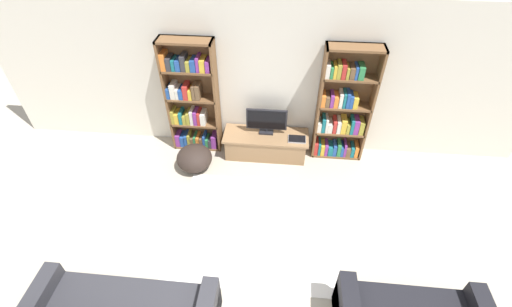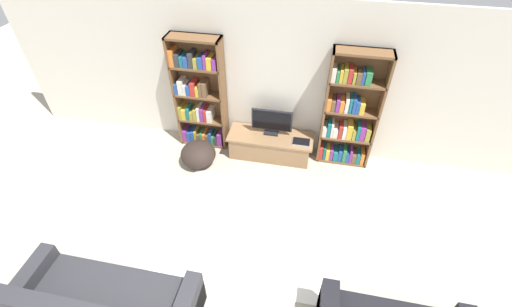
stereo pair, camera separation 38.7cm
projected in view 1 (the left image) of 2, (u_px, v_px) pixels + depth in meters
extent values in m
cube|color=silver|center=(260.00, 79.00, 5.50)|extent=(8.80, 0.06, 2.60)
cube|color=brown|center=(168.00, 97.00, 5.65)|extent=(0.04, 0.30, 2.00)
cube|color=brown|center=(217.00, 100.00, 5.59)|extent=(0.04, 0.30, 2.00)
cube|color=brown|center=(194.00, 94.00, 5.72)|extent=(0.85, 0.04, 2.00)
cube|color=brown|center=(184.00, 40.00, 4.97)|extent=(0.85, 0.30, 0.04)
cube|color=brown|center=(199.00, 144.00, 6.27)|extent=(0.81, 0.30, 0.04)
cube|color=#7F338C|center=(179.00, 138.00, 6.20)|extent=(0.08, 0.24, 0.23)
cube|color=#234C99|center=(183.00, 139.00, 6.20)|extent=(0.07, 0.24, 0.20)
cube|color=#234C99|center=(187.00, 138.00, 6.19)|extent=(0.05, 0.24, 0.23)
cube|color=#9E9333|center=(190.00, 138.00, 6.18)|extent=(0.04, 0.24, 0.25)
cube|color=brown|center=(193.00, 140.00, 6.19)|extent=(0.05, 0.24, 0.18)
cube|color=#2D7F47|center=(196.00, 139.00, 6.18)|extent=(0.04, 0.24, 0.22)
cube|color=orange|center=(199.00, 140.00, 6.18)|extent=(0.05, 0.24, 0.21)
cube|color=brown|center=(202.00, 140.00, 6.18)|extent=(0.06, 0.24, 0.19)
cube|color=#234C99|center=(205.00, 139.00, 6.16)|extent=(0.04, 0.24, 0.24)
cube|color=#2D7F47|center=(208.00, 141.00, 6.18)|extent=(0.05, 0.24, 0.17)
cube|color=#333338|center=(211.00, 141.00, 6.18)|extent=(0.05, 0.24, 0.16)
cube|color=#7F338C|center=(215.00, 140.00, 6.14)|extent=(0.08, 0.24, 0.25)
cube|color=brown|center=(196.00, 122.00, 5.94)|extent=(0.81, 0.30, 0.04)
cube|color=#9E9333|center=(174.00, 115.00, 5.86)|extent=(0.05, 0.24, 0.24)
cube|color=gold|center=(178.00, 116.00, 5.88)|extent=(0.07, 0.24, 0.19)
cube|color=#196B75|center=(182.00, 116.00, 5.86)|extent=(0.05, 0.24, 0.22)
cube|color=#9E9333|center=(186.00, 117.00, 5.88)|extent=(0.06, 0.24, 0.16)
cube|color=#9E9333|center=(189.00, 116.00, 5.86)|extent=(0.06, 0.24, 0.21)
cube|color=silver|center=(193.00, 115.00, 5.84)|extent=(0.05, 0.24, 0.26)
cube|color=#7F338C|center=(196.00, 116.00, 5.84)|extent=(0.06, 0.24, 0.25)
cube|color=#B72D28|center=(200.00, 116.00, 5.84)|extent=(0.05, 0.24, 0.23)
cube|color=silver|center=(204.00, 117.00, 5.83)|extent=(0.08, 0.24, 0.22)
cube|color=brown|center=(192.00, 97.00, 5.61)|extent=(0.81, 0.30, 0.04)
cube|color=#234C99|center=(170.00, 91.00, 5.56)|extent=(0.06, 0.24, 0.17)
cube|color=silver|center=(174.00, 89.00, 5.53)|extent=(0.08, 0.24, 0.24)
cube|color=silver|center=(178.00, 92.00, 5.55)|extent=(0.04, 0.24, 0.17)
cube|color=#234C99|center=(182.00, 92.00, 5.54)|extent=(0.07, 0.24, 0.16)
cube|color=#B72D28|center=(187.00, 90.00, 5.51)|extent=(0.08, 0.24, 0.24)
cube|color=gold|center=(191.00, 92.00, 5.53)|extent=(0.05, 0.24, 0.16)
cube|color=brown|center=(194.00, 91.00, 5.50)|extent=(0.05, 0.24, 0.24)
cube|color=brown|center=(198.00, 91.00, 5.50)|extent=(0.07, 0.24, 0.25)
cube|color=brown|center=(188.00, 70.00, 5.28)|extent=(0.81, 0.30, 0.04)
cube|color=orange|center=(164.00, 60.00, 5.20)|extent=(0.08, 0.24, 0.26)
cube|color=#333338|center=(170.00, 62.00, 5.21)|extent=(0.08, 0.24, 0.20)
cube|color=#196B75|center=(174.00, 63.00, 5.21)|extent=(0.05, 0.24, 0.17)
cube|color=#234C99|center=(179.00, 63.00, 5.21)|extent=(0.08, 0.24, 0.17)
cube|color=#333338|center=(184.00, 62.00, 5.18)|extent=(0.07, 0.24, 0.24)
cube|color=#9E9333|center=(189.00, 64.00, 5.20)|extent=(0.06, 0.24, 0.16)
cube|color=#234C99|center=(194.00, 64.00, 5.19)|extent=(0.08, 0.24, 0.18)
cube|color=#7F338C|center=(199.00, 63.00, 5.17)|extent=(0.04, 0.24, 0.23)
cube|color=gold|center=(203.00, 64.00, 5.18)|extent=(0.08, 0.24, 0.19)
cube|color=#7F338C|center=(208.00, 65.00, 5.17)|extent=(0.06, 0.24, 0.18)
cube|color=brown|center=(319.00, 105.00, 5.47)|extent=(0.04, 0.30, 2.00)
cube|color=brown|center=(370.00, 108.00, 5.42)|extent=(0.04, 0.30, 2.00)
cube|color=brown|center=(344.00, 102.00, 5.54)|extent=(0.85, 0.04, 2.00)
cube|color=brown|center=(356.00, 47.00, 4.80)|extent=(0.85, 0.30, 0.04)
cube|color=brown|center=(335.00, 153.00, 6.09)|extent=(0.81, 0.30, 0.04)
cube|color=#B72D28|center=(316.00, 146.00, 6.02)|extent=(0.06, 0.24, 0.24)
cube|color=#196B75|center=(319.00, 146.00, 6.02)|extent=(0.04, 0.24, 0.23)
cube|color=gold|center=(322.00, 147.00, 6.02)|extent=(0.06, 0.24, 0.20)
cube|color=#7F338C|center=(326.00, 147.00, 6.01)|extent=(0.05, 0.24, 0.21)
cube|color=#196B75|center=(330.00, 148.00, 6.02)|extent=(0.08, 0.24, 0.18)
cube|color=#234C99|center=(334.00, 148.00, 6.00)|extent=(0.06, 0.24, 0.21)
cube|color=#2D7F47|center=(339.00, 147.00, 5.99)|extent=(0.06, 0.24, 0.24)
cube|color=#234C99|center=(342.00, 149.00, 6.00)|extent=(0.05, 0.24, 0.19)
cube|color=#7F338C|center=(345.00, 148.00, 5.98)|extent=(0.04, 0.24, 0.24)
cube|color=brown|center=(348.00, 149.00, 6.00)|extent=(0.07, 0.24, 0.17)
cube|color=#196B75|center=(352.00, 149.00, 5.99)|extent=(0.06, 0.24, 0.19)
cube|color=orange|center=(356.00, 149.00, 5.97)|extent=(0.06, 0.24, 0.22)
cube|color=brown|center=(340.00, 130.00, 5.76)|extent=(0.81, 0.30, 0.04)
cube|color=silver|center=(319.00, 125.00, 5.71)|extent=(0.07, 0.24, 0.18)
cube|color=#196B75|center=(323.00, 123.00, 5.68)|extent=(0.05, 0.24, 0.25)
cube|color=silver|center=(326.00, 123.00, 5.68)|extent=(0.04, 0.24, 0.25)
cube|color=silver|center=(330.00, 125.00, 5.70)|extent=(0.07, 0.24, 0.16)
cube|color=#B72D28|center=(334.00, 124.00, 5.68)|extent=(0.05, 0.24, 0.22)
cube|color=silver|center=(338.00, 125.00, 5.67)|extent=(0.06, 0.24, 0.22)
cube|color=gold|center=(343.00, 124.00, 5.65)|extent=(0.08, 0.24, 0.25)
cube|color=#9E9333|center=(348.00, 126.00, 5.67)|extent=(0.05, 0.24, 0.18)
cube|color=#196B75|center=(352.00, 124.00, 5.64)|extent=(0.05, 0.24, 0.26)
cube|color=#7F338C|center=(356.00, 125.00, 5.64)|extent=(0.08, 0.24, 0.25)
cube|color=#9E9333|center=(361.00, 125.00, 5.64)|extent=(0.07, 0.24, 0.23)
cube|color=brown|center=(345.00, 105.00, 5.43)|extent=(0.81, 0.30, 0.04)
cube|color=orange|center=(323.00, 98.00, 5.37)|extent=(0.07, 0.24, 0.20)
cube|color=brown|center=(327.00, 99.00, 5.37)|extent=(0.06, 0.24, 0.17)
cube|color=#7F338C|center=(332.00, 99.00, 5.36)|extent=(0.05, 0.24, 0.20)
cube|color=orange|center=(336.00, 99.00, 5.36)|extent=(0.07, 0.24, 0.18)
cube|color=silver|center=(341.00, 98.00, 5.34)|extent=(0.05, 0.24, 0.23)
cube|color=#196B75|center=(344.00, 98.00, 5.33)|extent=(0.04, 0.24, 0.24)
cube|color=#234C99|center=(348.00, 98.00, 5.33)|extent=(0.05, 0.24, 0.24)
cube|color=#234C99|center=(351.00, 99.00, 5.34)|extent=(0.05, 0.24, 0.21)
cube|color=gold|center=(355.00, 100.00, 5.34)|extent=(0.07, 0.24, 0.18)
cube|color=brown|center=(350.00, 77.00, 5.10)|extent=(0.81, 0.30, 0.04)
cube|color=silver|center=(327.00, 69.00, 5.04)|extent=(0.06, 0.24, 0.21)
cube|color=#2D7F47|center=(331.00, 70.00, 5.04)|extent=(0.04, 0.24, 0.17)
cube|color=gold|center=(335.00, 70.00, 5.03)|extent=(0.04, 0.24, 0.19)
cube|color=#9E9333|center=(339.00, 69.00, 5.02)|extent=(0.06, 0.24, 0.22)
cube|color=#B72D28|center=(343.00, 69.00, 5.02)|extent=(0.06, 0.24, 0.22)
cube|color=#9E9333|center=(347.00, 71.00, 5.03)|extent=(0.04, 0.24, 0.17)
cube|color=brown|center=(352.00, 71.00, 5.02)|extent=(0.07, 0.24, 0.17)
cube|color=#234C99|center=(356.00, 71.00, 5.01)|extent=(0.04, 0.24, 0.19)
cube|color=#2D7F47|center=(361.00, 71.00, 5.01)|extent=(0.08, 0.24, 0.20)
cube|color=#8E6B47|center=(266.00, 145.00, 5.97)|extent=(1.36, 0.50, 0.39)
cube|color=#8E6B47|center=(266.00, 136.00, 5.83)|extent=(1.45, 0.53, 0.04)
cube|color=black|center=(266.00, 132.00, 5.86)|extent=(0.24, 0.16, 0.03)
cylinder|color=black|center=(266.00, 130.00, 5.84)|extent=(0.04, 0.04, 0.05)
cube|color=black|center=(267.00, 119.00, 5.69)|extent=(0.68, 0.04, 0.38)
cube|color=black|center=(267.00, 120.00, 5.68)|extent=(0.63, 0.00, 0.35)
cube|color=#B7B7BC|center=(297.00, 139.00, 5.71)|extent=(0.29, 0.20, 0.02)
cube|color=black|center=(297.00, 139.00, 5.70)|extent=(0.28, 0.19, 0.00)
cube|color=white|center=(256.00, 227.00, 4.90)|extent=(2.27, 1.93, 0.02)
ellipsoid|color=#2D231E|center=(194.00, 158.00, 5.71)|extent=(0.59, 0.59, 0.41)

